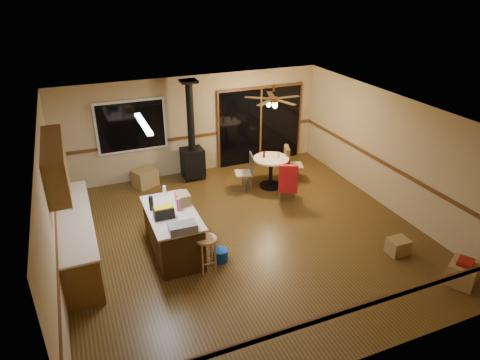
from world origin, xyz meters
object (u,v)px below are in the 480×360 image
box_corner_a (462,273)px  chair_right (288,160)px  kitchen_island (173,232)px  dining_table (271,167)px  toolbox_black (164,213)px  chair_near (288,179)px  box_corner_b (398,246)px  toolbox_grey (183,228)px  blue_bucket (221,255)px  bar_stool (207,254)px  wood_stove (192,153)px  box_under_window (145,178)px  chair_left (248,168)px

box_corner_a → chair_right: bearing=101.0°
kitchen_island → dining_table: kitchen_island is taller
toolbox_black → dining_table: 3.75m
dining_table → chair_near: (0.02, -0.87, 0.07)m
chair_right → box_corner_b: chair_right is taller
toolbox_grey → blue_bucket: (0.72, 0.13, -0.86)m
bar_stool → kitchen_island: bearing=118.5°
kitchen_island → chair_near: 3.15m
box_corner_b → box_corner_a: bearing=-68.9°
blue_bucket → box_corner_b: bearing=-18.3°
box_corner_b → wood_stove: bearing=119.7°
kitchen_island → box_under_window: bearing=89.1°
toolbox_black → bar_stool: toolbox_black is taller
bar_stool → box_under_window: (-0.37, 3.87, -0.12)m
toolbox_black → chair_right: toolbox_black is taller
blue_bucket → chair_right: chair_right is taller
kitchen_island → dining_table: size_ratio=1.90×
chair_right → box_corner_b: bearing=-82.2°
toolbox_grey → bar_stool: bearing=-6.7°
bar_stool → box_corner_a: bearing=-26.7°
wood_stove → toolbox_grey: (-1.28, -3.77, 0.25)m
dining_table → box_corner_a: 4.87m
kitchen_island → bar_stool: bearing=-61.5°
toolbox_black → box_under_window: toolbox_black is taller
kitchen_island → blue_bucket: (0.74, -0.59, -0.34)m
chair_near → box_corner_b: size_ratio=1.83×
wood_stove → box_corner_b: wood_stove is taller
box_corner_a → toolbox_grey: bearing=154.9°
wood_stove → chair_near: 2.67m
box_corner_a → toolbox_black: bearing=150.1°
box_corner_a → blue_bucket: bearing=149.2°
chair_left → bar_stool: bearing=-126.0°
wood_stove → toolbox_black: bearing=-114.7°
chair_near → toolbox_grey: bearing=-150.1°
wood_stove → bar_stool: wood_stove is taller
kitchen_island → wood_stove: size_ratio=0.67×
wood_stove → dining_table: (1.67, -1.20, -0.20)m
wood_stove → box_under_window: (-1.25, 0.05, -0.51)m
blue_bucket → toolbox_black: bearing=153.8°
dining_table → box_corner_a: dining_table is taller
chair_left → box_under_window: bearing=153.2°
blue_bucket → box_corner_b: size_ratio=0.74×
wood_stove → box_corner_a: size_ratio=4.86×
blue_bucket → chair_left: bearing=57.1°
kitchen_island → bar_stool: kitchen_island is taller
blue_bucket → chair_right: size_ratio=0.40×
bar_stool → chair_near: chair_near is taller
toolbox_grey → toolbox_black: (-0.19, 0.58, 0.03)m
wood_stove → chair_right: bearing=-26.2°
wood_stove → box_under_window: size_ratio=4.55×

